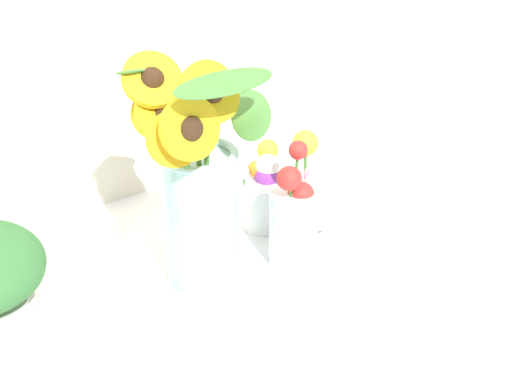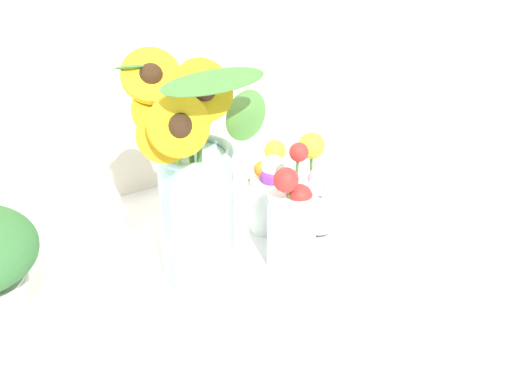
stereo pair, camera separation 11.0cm
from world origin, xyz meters
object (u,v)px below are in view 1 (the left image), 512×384
vase_small_center (294,220)px  vase_bulb_right (313,197)px  mason_jar_sunflowers (197,186)px  vase_small_back (263,189)px  serving_tray (256,259)px

vase_small_center → vase_bulb_right: (0.09, 0.06, -0.01)m
mason_jar_sunflowers → vase_small_back: size_ratio=2.32×
serving_tray → vase_small_back: size_ratio=2.91×
serving_tray → vase_small_center: bearing=-60.0°
vase_small_center → vase_small_back: 0.12m
serving_tray → vase_small_center: size_ratio=2.28×
serving_tray → mason_jar_sunflowers: 0.20m
vase_small_center → vase_small_back: bearing=76.8°
serving_tray → vase_small_back: 0.12m
mason_jar_sunflowers → vase_small_back: (0.17, 0.06, -0.09)m
mason_jar_sunflowers → vase_bulb_right: 0.25m
vase_bulb_right → vase_small_center: bearing=-147.7°
serving_tray → vase_small_center: 0.11m
mason_jar_sunflowers → vase_small_back: bearing=20.4°
vase_bulb_right → serving_tray: bearing=-179.2°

